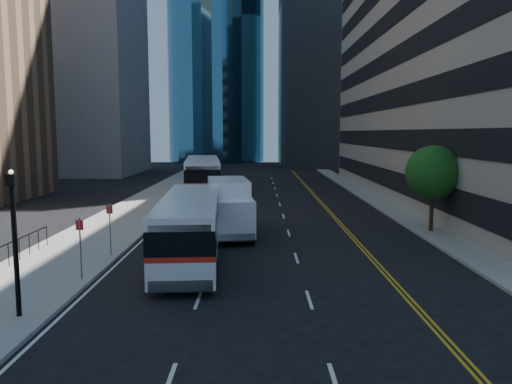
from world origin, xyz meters
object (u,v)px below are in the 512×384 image
(lamp_post, at_px, (15,237))
(bus_rear, at_px, (203,175))
(box_truck, at_px, (229,206))
(bus_front, at_px, (191,226))
(street_tree, at_px, (433,172))

(lamp_post, relative_size, bus_rear, 0.33)
(bus_rear, bearing_deg, box_truck, -85.05)
(bus_rear, bearing_deg, bus_front, -91.20)
(box_truck, bearing_deg, street_tree, -5.32)
(street_tree, relative_size, bus_rear, 0.36)
(bus_rear, xyz_separation_m, box_truck, (3.58, -18.29, -0.24))
(street_tree, bearing_deg, lamp_post, -142.13)
(lamp_post, bearing_deg, street_tree, 37.87)
(street_tree, relative_size, box_truck, 0.74)
(lamp_post, distance_m, bus_rear, 31.94)
(bus_rear, relative_size, box_truck, 2.02)
(lamp_post, relative_size, box_truck, 0.66)
(bus_front, bearing_deg, box_truck, 71.94)
(street_tree, height_order, bus_front, street_tree)
(street_tree, xyz_separation_m, bus_front, (-13.51, -6.37, -2.00))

